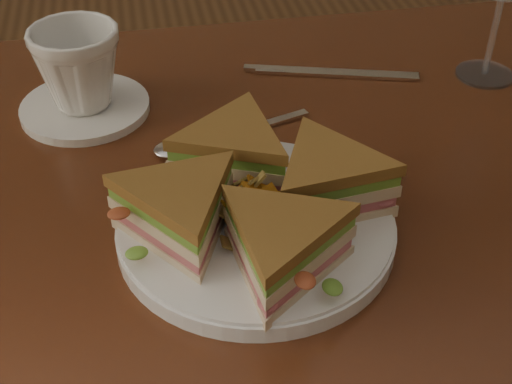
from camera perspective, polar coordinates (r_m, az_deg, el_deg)
table at (r=0.75m, az=2.88°, el=-6.53°), size 1.20×0.80×0.75m
plate at (r=0.64m, az=0.00°, el=-2.92°), size 0.25×0.25×0.02m
sandwich_wedges at (r=0.62m, az=0.00°, el=-0.36°), size 0.28×0.28×0.06m
crisps_mound at (r=0.62m, az=0.00°, el=-0.65°), size 0.09×0.09×0.05m
spoon at (r=0.76m, az=-4.80°, el=3.83°), size 0.18×0.07×0.01m
knife at (r=0.89m, az=5.51°, el=9.46°), size 0.21×0.07×0.00m
saucer at (r=0.84m, az=-13.50°, el=6.59°), size 0.15×0.15×0.01m
coffee_cup at (r=0.81m, az=-14.03°, el=9.62°), size 0.11×0.11×0.09m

